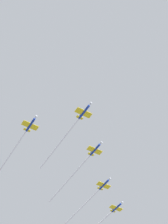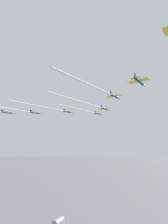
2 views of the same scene
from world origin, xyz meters
name	(u,v)px [view 1 (image 1 of 2)]	position (x,y,z in m)	size (l,w,h in m)	color
jet_lead	(69,131)	(-11.40, -9.22, 123.74)	(41.25, 26.94, 2.20)	navy
jet_port_inner	(79,168)	(-19.16, 16.01, 124.63)	(45.45, 29.64, 2.20)	navy
jet_starboard_inner	(16,145)	(-37.57, -12.64, 122.86)	(45.42, 29.62, 2.20)	navy
jet_port_outer	(91,198)	(-23.53, 39.06, 123.28)	(41.23, 26.93, 2.20)	navy
jet_center_rear	(105,218)	(-24.05, 59.64, 123.49)	(37.75, 24.69, 2.20)	navy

